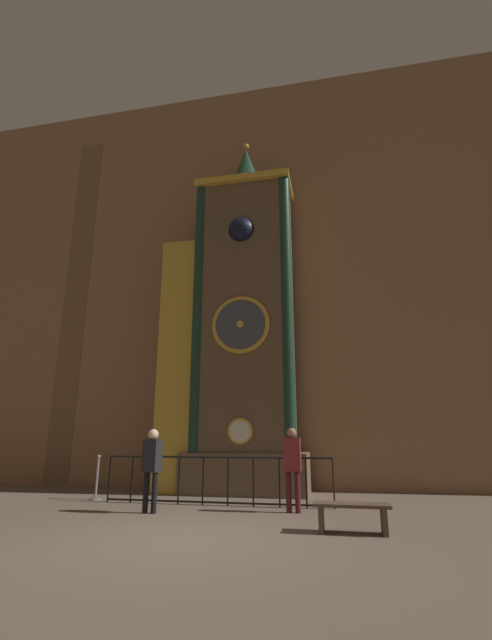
# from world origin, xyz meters

# --- Properties ---
(ground_plane) EXTENTS (28.00, 28.00, 0.00)m
(ground_plane) POSITION_xyz_m (0.00, 0.00, 0.00)
(ground_plane) COLOR brown
(cathedral_back_wall) EXTENTS (24.00, 0.32, 14.00)m
(cathedral_back_wall) POSITION_xyz_m (-0.09, 6.52, 6.99)
(cathedral_back_wall) COLOR #936B4C
(cathedral_back_wall) RESTS_ON ground_plane
(clock_tower) EXTENTS (4.17, 1.83, 10.86)m
(clock_tower) POSITION_xyz_m (-0.54, 5.31, 4.52)
(clock_tower) COLOR brown
(clock_tower) RESTS_ON ground_plane
(railing_fence) EXTENTS (5.22, 0.05, 1.04)m
(railing_fence) POSITION_xyz_m (-0.43, 3.22, 0.57)
(railing_fence) COLOR black
(railing_fence) RESTS_ON ground_plane
(visitor_near) EXTENTS (0.39, 0.30, 1.61)m
(visitor_near) POSITION_xyz_m (-1.43, 1.97, 0.97)
(visitor_near) COLOR black
(visitor_near) RESTS_ON ground_plane
(visitor_far) EXTENTS (0.34, 0.22, 1.64)m
(visitor_far) POSITION_xyz_m (1.37, 2.60, 0.98)
(visitor_far) COLOR #461518
(visitor_far) RESTS_ON ground_plane
(stanchion_post) EXTENTS (0.28, 0.28, 1.03)m
(stanchion_post) POSITION_xyz_m (-3.49, 3.48, 0.33)
(stanchion_post) COLOR gray
(stanchion_post) RESTS_ON ground_plane
(visitor_bench) EXTENTS (1.20, 0.40, 0.44)m
(visitor_bench) POSITION_xyz_m (2.46, 0.91, 0.31)
(visitor_bench) COLOR brown
(visitor_bench) RESTS_ON ground_plane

